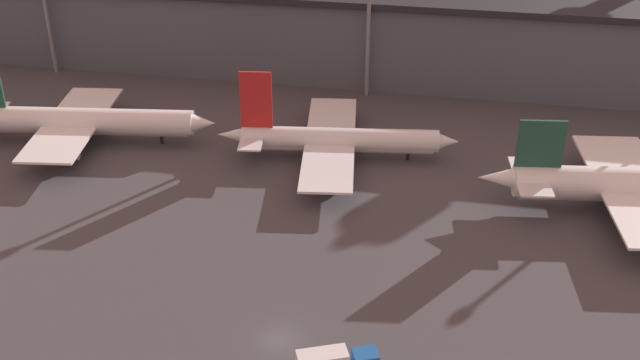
{
  "coord_description": "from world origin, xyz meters",
  "views": [
    {
      "loc": [
        16.24,
        -62.83,
        55.69
      ],
      "look_at": [
        -0.14,
        23.76,
        6.0
      ],
      "focal_mm": 45.0,
      "sensor_mm": 36.0,
      "label": 1
    }
  ],
  "objects": [
    {
      "name": "airplane_2",
      "position": [
        -1.1,
        41.26,
        3.03
      ],
      "size": [
        35.65,
        31.19,
        13.42
      ],
      "rotation": [
        0.0,
        0.0,
        0.13
      ],
      "color": "silver",
      "rests_on": "ground"
    },
    {
      "name": "ground",
      "position": [
        0.0,
        0.0,
        0.0
      ],
      "size": [
        600.0,
        600.0,
        0.0
      ],
      "primitive_type": "plane",
      "color": "#423F44"
    },
    {
      "name": "airplane_1",
      "position": [
        -40.39,
        39.31,
        3.41
      ],
      "size": [
        41.68,
        27.31,
        12.01
      ],
      "rotation": [
        0.0,
        0.0,
        0.13
      ],
      "color": "white",
      "rests_on": "ground"
    },
    {
      "name": "terminal_building",
      "position": [
        0.0,
        78.13,
        8.05
      ],
      "size": [
        192.7,
        24.08,
        16.01
      ],
      "color": "#4C515B",
      "rests_on": "ground"
    }
  ]
}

